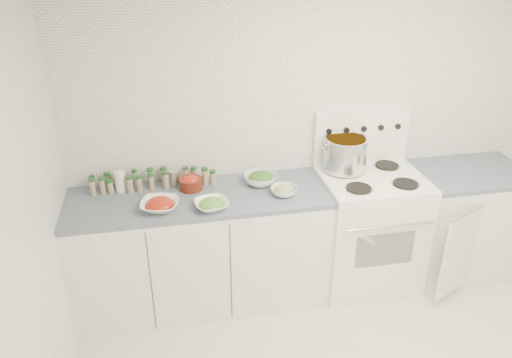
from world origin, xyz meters
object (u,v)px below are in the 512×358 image
object	(u,v)px
bowl_tomato	(160,205)
bowl_snowpea	(211,204)
stove	(367,226)
stock_pot	(345,152)

from	to	relation	value
bowl_tomato	bowl_snowpea	bearing A→B (deg)	-9.24
stove	bowl_tomato	distance (m)	1.64
stove	stock_pot	size ratio (longest dim) A/B	3.94
stove	bowl_tomato	world-z (taller)	stove
stove	bowl_snowpea	world-z (taller)	stove
stove	bowl_snowpea	distance (m)	1.32
stove	stock_pot	distance (m)	0.63
stock_pot	bowl_tomato	xyz separation A→B (m)	(-1.40, -0.28, -0.15)
bowl_snowpea	bowl_tomato	bearing A→B (deg)	170.76
bowl_tomato	stove	bearing A→B (deg)	4.81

